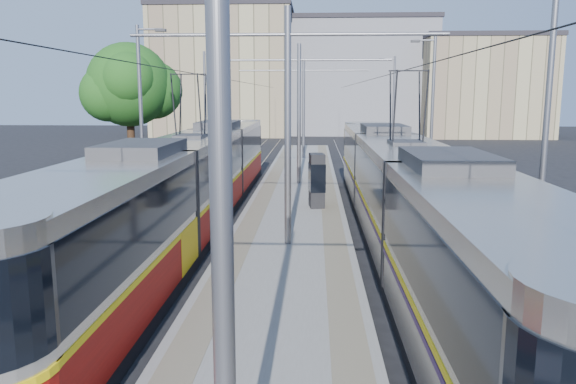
{
  "coord_description": "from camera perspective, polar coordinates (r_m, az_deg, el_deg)",
  "views": [
    {
      "loc": [
        0.79,
        -8.66,
        4.78
      ],
      "look_at": [
        -0.07,
        9.69,
        1.6
      ],
      "focal_mm": 35.0,
      "sensor_mm": 36.0,
      "label": 1
    }
  ],
  "objects": [
    {
      "name": "platform",
      "position": [
        26.09,
        0.91,
        -0.4
      ],
      "size": [
        4.0,
        50.0,
        0.3
      ],
      "primitive_type": "cube",
      "color": "gray",
      "rests_on": "ground"
    },
    {
      "name": "tactile_strip_left",
      "position": [
        26.15,
        -2.26,
        -0.04
      ],
      "size": [
        0.7,
        50.0,
        0.01
      ],
      "primitive_type": "cube",
      "color": "gray",
      "rests_on": "platform"
    },
    {
      "name": "tactile_strip_right",
      "position": [
        26.06,
        4.1,
        -0.09
      ],
      "size": [
        0.7,
        50.0,
        0.01
      ],
      "primitive_type": "cube",
      "color": "gray",
      "rests_on": "platform"
    },
    {
      "name": "rails",
      "position": [
        26.11,
        0.91,
        -0.69
      ],
      "size": [
        8.71,
        70.0,
        0.03
      ],
      "color": "gray",
      "rests_on": "ground"
    },
    {
      "name": "tram_left",
      "position": [
        20.48,
        -9.72,
        1.05
      ],
      "size": [
        2.43,
        28.78,
        5.5
      ],
      "color": "black",
      "rests_on": "ground"
    },
    {
      "name": "tram_right",
      "position": [
        17.77,
        11.75,
        0.15
      ],
      "size": [
        2.43,
        27.79,
        5.5
      ],
      "color": "black",
      "rests_on": "ground"
    },
    {
      "name": "catenary",
      "position": [
        22.83,
        0.72,
        9.18
      ],
      "size": [
        9.2,
        70.0,
        7.0
      ],
      "color": "slate",
      "rests_on": "platform"
    },
    {
      "name": "street_lamps",
      "position": [
        29.68,
        1.18,
        8.67
      ],
      "size": [
        15.18,
        38.22,
        8.0
      ],
      "color": "slate",
      "rests_on": "ground"
    },
    {
      "name": "shelter",
      "position": [
        22.63,
        2.94,
        1.3
      ],
      "size": [
        0.71,
        1.04,
        2.16
      ],
      "rotation": [
        0.0,
        0.0,
        0.12
      ],
      "color": "black",
      "rests_on": "platform"
    },
    {
      "name": "tree",
      "position": [
        34.71,
        -15.26,
        10.31
      ],
      "size": [
        5.37,
        4.97,
        7.81
      ],
      "color": "#382314",
      "rests_on": "ground"
    },
    {
      "name": "building_left",
      "position": [
        69.56,
        -6.37,
        12.0
      ],
      "size": [
        16.32,
        12.24,
        14.97
      ],
      "color": "tan",
      "rests_on": "ground"
    },
    {
      "name": "building_centre",
      "position": [
        72.88,
        6.93,
        11.47
      ],
      "size": [
        18.36,
        14.28,
        13.89
      ],
      "color": "slate",
      "rests_on": "ground"
    },
    {
      "name": "building_right",
      "position": [
        69.38,
        19.07,
        10.08
      ],
      "size": [
        14.28,
        10.2,
        11.43
      ],
      "color": "tan",
      "rests_on": "ground"
    }
  ]
}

